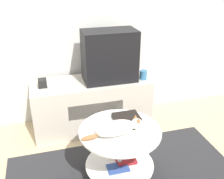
{
  "coord_description": "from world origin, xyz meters",
  "views": [
    {
      "loc": [
        -0.59,
        -1.64,
        1.74
      ],
      "look_at": [
        0.0,
        0.49,
        0.68
      ],
      "focal_mm": 42.0,
      "sensor_mm": 36.0,
      "label": 1
    }
  ],
  "objects_px": {
    "tv": "(110,56)",
    "dvd_box": "(126,118)",
    "speaker": "(43,83)",
    "cat": "(118,128)"
  },
  "relations": [
    {
      "from": "tv",
      "to": "dvd_box",
      "type": "bearing_deg",
      "value": -93.58
    },
    {
      "from": "tv",
      "to": "speaker",
      "type": "distance_m",
      "value": 0.76
    },
    {
      "from": "tv",
      "to": "speaker",
      "type": "height_order",
      "value": "tv"
    },
    {
      "from": "tv",
      "to": "cat",
      "type": "height_order",
      "value": "tv"
    },
    {
      "from": "tv",
      "to": "cat",
      "type": "bearing_deg",
      "value": -101.11
    },
    {
      "from": "cat",
      "to": "speaker",
      "type": "bearing_deg",
      "value": 114.01
    },
    {
      "from": "speaker",
      "to": "cat",
      "type": "distance_m",
      "value": 1.06
    },
    {
      "from": "dvd_box",
      "to": "speaker",
      "type": "bearing_deg",
      "value": 132.64
    },
    {
      "from": "tv",
      "to": "speaker",
      "type": "relative_size",
      "value": 6.43
    },
    {
      "from": "speaker",
      "to": "dvd_box",
      "type": "height_order",
      "value": "speaker"
    }
  ]
}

